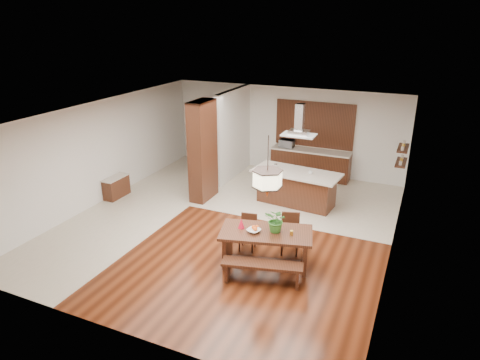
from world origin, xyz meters
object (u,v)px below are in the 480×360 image
at_px(dining_chair_left, 247,233).
at_px(range_hood, 300,120).
at_px(dining_chair_right, 290,234).
at_px(island_cup, 310,173).
at_px(dining_bench, 262,273).
at_px(pendant_lantern, 268,167).
at_px(foliage_plant, 277,220).
at_px(fruit_bowl, 254,231).
at_px(kitchen_island, 296,187).
at_px(dining_table, 266,240).
at_px(microwave, 287,143).
at_px(hallway_console, 116,187).

bearing_deg(dining_chair_left, range_hood, 75.07).
relative_size(dining_chair_right, island_cup, 8.34).
bearing_deg(dining_bench, dining_chair_right, 84.18).
relative_size(pendant_lantern, foliage_plant, 2.49).
xyz_separation_m(foliage_plant, fruit_bowl, (-0.43, -0.21, -0.23)).
height_order(kitchen_island, island_cup, island_cup).
relative_size(kitchen_island, island_cup, 22.68).
distance_m(dining_table, microwave, 5.84).
height_order(dining_table, dining_bench, dining_table).
height_order(dining_chair_right, island_cup, island_cup).
height_order(dining_table, pendant_lantern, pendant_lantern).
height_order(dining_chair_left, fruit_bowl, fruit_bowl).
relative_size(kitchen_island, microwave, 5.26).
height_order(range_hood, microwave, range_hood).
height_order(pendant_lantern, island_cup, pendant_lantern).
bearing_deg(kitchen_island, dining_chair_right, -69.99).
bearing_deg(range_hood, kitchen_island, -90.00).
height_order(dining_table, dining_chair_left, dining_chair_left).
relative_size(dining_chair_right, fruit_bowl, 3.33).
xyz_separation_m(dining_chair_left, fruit_bowl, (0.39, -0.59, 0.42)).
distance_m(kitchen_island, island_cup, 0.67).
xyz_separation_m(dining_chair_left, microwave, (-0.78, 5.20, 0.66)).
bearing_deg(microwave, island_cup, -55.92).
height_order(island_cup, microwave, microwave).
bearing_deg(foliage_plant, hallway_console, 163.86).
distance_m(dining_table, dining_chair_right, 0.77).
height_order(dining_chair_left, foliage_plant, foliage_plant).
bearing_deg(dining_table, fruit_bowl, -149.22).
relative_size(dining_table, microwave, 4.41).
xyz_separation_m(pendant_lantern, fruit_bowl, (-0.23, -0.14, -1.41)).
bearing_deg(dining_bench, kitchen_island, 97.44).
distance_m(dining_chair_left, range_hood, 3.57).
xyz_separation_m(hallway_console, dining_chair_right, (5.69, -1.00, 0.15)).
xyz_separation_m(foliage_plant, microwave, (-1.60, 5.58, 0.01)).
bearing_deg(fruit_bowl, hallway_console, 160.45).
relative_size(dining_chair_left, fruit_bowl, 3.01).
distance_m(dining_bench, dining_chair_left, 1.39).
relative_size(dining_bench, island_cup, 14.64).
bearing_deg(foliage_plant, kitchen_island, 99.49).
distance_m(dining_chair_left, island_cup, 2.98).
bearing_deg(fruit_bowl, island_cup, 85.23).
bearing_deg(island_cup, microwave, 121.57).
bearing_deg(pendant_lantern, dining_chair_left, 144.02).
height_order(dining_table, microwave, microwave).
distance_m(hallway_console, foliage_plant, 5.85).
relative_size(dining_table, fruit_bowl, 7.58).
relative_size(dining_bench, fruit_bowl, 5.84).
bearing_deg(dining_chair_left, dining_chair_right, 5.06).
height_order(dining_chair_left, dining_chair_right, dining_chair_right).
distance_m(dining_bench, dining_chair_right, 1.40).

